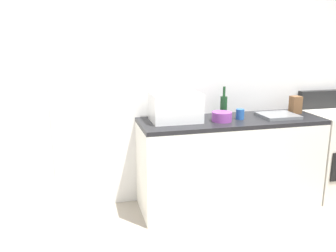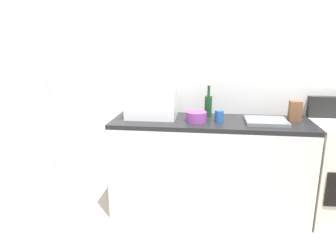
{
  "view_description": "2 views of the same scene",
  "coord_description": "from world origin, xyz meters",
  "px_view_note": "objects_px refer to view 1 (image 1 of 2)",
  "views": [
    {
      "loc": [
        -1.13,
        -1.96,
        1.69
      ],
      "look_at": [
        -0.36,
        1.1,
        0.9
      ],
      "focal_mm": 38.47,
      "sensor_mm": 36.0,
      "label": 1
    },
    {
      "loc": [
        0.28,
        -1.62,
        1.59
      ],
      "look_at": [
        -0.05,
        0.86,
        0.92
      ],
      "focal_mm": 33.63,
      "sensor_mm": 36.0,
      "label": 2
    }
  ],
  "objects_px": {
    "wine_bottle": "(224,105)",
    "knife_block": "(295,105)",
    "stove_oven": "(333,152)",
    "refrigerator": "(5,141)",
    "coffee_mug": "(240,114)",
    "microwave": "(175,107)",
    "mixing_bowl": "(222,117)"
  },
  "relations": [
    {
      "from": "wine_bottle",
      "to": "microwave",
      "type": "bearing_deg",
      "value": -169.57
    },
    {
      "from": "coffee_mug",
      "to": "stove_oven",
      "type": "bearing_deg",
      "value": 1.63
    },
    {
      "from": "refrigerator",
      "to": "stove_oven",
      "type": "relative_size",
      "value": 1.53
    },
    {
      "from": "refrigerator",
      "to": "microwave",
      "type": "bearing_deg",
      "value": 3.8
    },
    {
      "from": "microwave",
      "to": "mixing_bowl",
      "type": "height_order",
      "value": "microwave"
    },
    {
      "from": "refrigerator",
      "to": "knife_block",
      "type": "relative_size",
      "value": 9.33
    },
    {
      "from": "stove_oven",
      "to": "wine_bottle",
      "type": "relative_size",
      "value": 3.67
    },
    {
      "from": "microwave",
      "to": "coffee_mug",
      "type": "distance_m",
      "value": 0.64
    },
    {
      "from": "mixing_bowl",
      "to": "stove_oven",
      "type": "bearing_deg",
      "value": 2.91
    },
    {
      "from": "wine_bottle",
      "to": "stove_oven",
      "type": "bearing_deg",
      "value": -6.51
    },
    {
      "from": "wine_bottle",
      "to": "mixing_bowl",
      "type": "height_order",
      "value": "wine_bottle"
    },
    {
      "from": "stove_oven",
      "to": "coffee_mug",
      "type": "distance_m",
      "value": 1.24
    },
    {
      "from": "stove_oven",
      "to": "microwave",
      "type": "relative_size",
      "value": 2.39
    },
    {
      "from": "mixing_bowl",
      "to": "microwave",
      "type": "bearing_deg",
      "value": 165.16
    },
    {
      "from": "wine_bottle",
      "to": "coffee_mug",
      "type": "distance_m",
      "value": 0.21
    },
    {
      "from": "knife_block",
      "to": "mixing_bowl",
      "type": "bearing_deg",
      "value": -170.03
    },
    {
      "from": "refrigerator",
      "to": "mixing_bowl",
      "type": "distance_m",
      "value": 1.93
    },
    {
      "from": "stove_oven",
      "to": "wine_bottle",
      "type": "height_order",
      "value": "wine_bottle"
    },
    {
      "from": "wine_bottle",
      "to": "knife_block",
      "type": "distance_m",
      "value": 0.78
    },
    {
      "from": "refrigerator",
      "to": "mixing_bowl",
      "type": "height_order",
      "value": "refrigerator"
    },
    {
      "from": "microwave",
      "to": "knife_block",
      "type": "xyz_separation_m",
      "value": [
        1.31,
        0.04,
        -0.05
      ]
    },
    {
      "from": "refrigerator",
      "to": "mixing_bowl",
      "type": "xyz_separation_m",
      "value": [
        1.92,
        -0.01,
        0.11
      ]
    },
    {
      "from": "refrigerator",
      "to": "wine_bottle",
      "type": "distance_m",
      "value": 2.04
    },
    {
      "from": "knife_block",
      "to": "wine_bottle",
      "type": "bearing_deg",
      "value": 176.02
    },
    {
      "from": "wine_bottle",
      "to": "knife_block",
      "type": "bearing_deg",
      "value": -3.98
    },
    {
      "from": "wine_bottle",
      "to": "coffee_mug",
      "type": "relative_size",
      "value": 3.0
    },
    {
      "from": "refrigerator",
      "to": "stove_oven",
      "type": "xyz_separation_m",
      "value": [
        3.27,
        0.06,
        -0.37
      ]
    },
    {
      "from": "microwave",
      "to": "stove_oven",
      "type": "bearing_deg",
      "value": -1.43
    },
    {
      "from": "refrigerator",
      "to": "knife_block",
      "type": "distance_m",
      "value": 2.82
    },
    {
      "from": "wine_bottle",
      "to": "coffee_mug",
      "type": "xyz_separation_m",
      "value": [
        0.1,
        -0.17,
        -0.06
      ]
    },
    {
      "from": "coffee_mug",
      "to": "knife_block",
      "type": "height_order",
      "value": "knife_block"
    },
    {
      "from": "coffee_mug",
      "to": "knife_block",
      "type": "bearing_deg",
      "value": 9.97
    }
  ]
}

